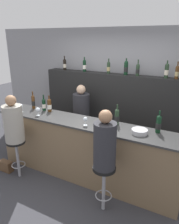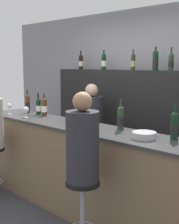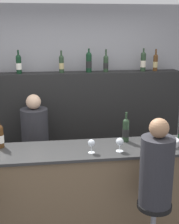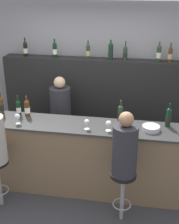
{
  "view_description": "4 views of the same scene",
  "coord_description": "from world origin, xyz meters",
  "px_view_note": "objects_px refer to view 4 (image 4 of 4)",
  "views": [
    {
      "loc": [
        1.71,
        -2.65,
        2.4
      ],
      "look_at": [
        0.09,
        0.32,
        1.23
      ],
      "focal_mm": 35.0,
      "sensor_mm": 36.0,
      "label": 1
    },
    {
      "loc": [
        2.62,
        -2.22,
        1.78
      ],
      "look_at": [
        0.24,
        0.23,
        1.25
      ],
      "focal_mm": 50.0,
      "sensor_mm": 36.0,
      "label": 2
    },
    {
      "loc": [
        -0.29,
        -2.76,
        2.31
      ],
      "look_at": [
        0.1,
        0.18,
        1.49
      ],
      "focal_mm": 50.0,
      "sensor_mm": 36.0,
      "label": 3
    },
    {
      "loc": [
        0.79,
        -3.53,
        2.94
      ],
      "look_at": [
        0.14,
        0.2,
        1.29
      ],
      "focal_mm": 50.0,
      "sensor_mm": 36.0,
      "label": 4
    }
  ],
  "objects_px": {
    "wine_bottle_counter_0": "(1,105)",
    "bar_stool_right": "(123,185)",
    "wine_bottle_backbar_0": "(25,49)",
    "metal_bowl": "(151,128)",
    "wine_bottle_backbar_2": "(88,51)",
    "wine_bottle_backbar_6": "(170,54)",
    "bartender": "(61,123)",
    "wine_glass_3": "(109,124)",
    "wine_bottle_backbar_1": "(55,50)",
    "wine_bottle_counter_2": "(27,108)",
    "wine_glass_2": "(87,122)",
    "wine_bottle_counter_1": "(18,108)",
    "wine_glass_1": "(17,117)",
    "wine_bottle_backbar_3": "(111,51)",
    "guest_seated_right": "(125,148)",
    "wine_bottle_counter_3": "(120,114)",
    "wine_bottle_counter_4": "(168,117)",
    "wine_bottle_backbar_5": "(159,53)",
    "wine_bottle_backbar_4": "(125,53)"
  },
  "relations": [
    {
      "from": "wine_bottle_backbar_1",
      "to": "wine_glass_3",
      "type": "height_order",
      "value": "wine_bottle_backbar_1"
    },
    {
      "from": "wine_bottle_counter_4",
      "to": "wine_bottle_backbar_1",
      "type": "distance_m",
      "value": 2.24
    },
    {
      "from": "wine_bottle_backbar_1",
      "to": "wine_glass_2",
      "type": "bearing_deg",
      "value": -59.83
    },
    {
      "from": "wine_bottle_counter_2",
      "to": "bartender",
      "type": "bearing_deg",
      "value": 61.2
    },
    {
      "from": "wine_bottle_backbar_5",
      "to": "wine_bottle_backbar_4",
      "type": "bearing_deg",
      "value": 180.0
    },
    {
      "from": "wine_bottle_counter_0",
      "to": "bar_stool_right",
      "type": "height_order",
      "value": "wine_bottle_counter_0"
    },
    {
      "from": "wine_bottle_counter_2",
      "to": "wine_glass_3",
      "type": "bearing_deg",
      "value": -12.65
    },
    {
      "from": "wine_bottle_backbar_4",
      "to": "metal_bowl",
      "type": "xyz_separation_m",
      "value": [
        0.45,
        -1.25,
        -0.71
      ]
    },
    {
      "from": "wine_bottle_backbar_4",
      "to": "bar_stool_right",
      "type": "xyz_separation_m",
      "value": [
        0.15,
        -1.78,
        -1.27
      ]
    },
    {
      "from": "wine_bottle_counter_1",
      "to": "wine_bottle_counter_4",
      "type": "height_order",
      "value": "wine_bottle_counter_4"
    },
    {
      "from": "wine_bottle_backbar_2",
      "to": "wine_glass_1",
      "type": "height_order",
      "value": "wine_bottle_backbar_2"
    },
    {
      "from": "wine_glass_1",
      "to": "bar_stool_right",
      "type": "distance_m",
      "value": 1.69
    },
    {
      "from": "wine_bottle_counter_0",
      "to": "wine_glass_1",
      "type": "bearing_deg",
      "value": -37.79
    },
    {
      "from": "wine_bottle_counter_2",
      "to": "guest_seated_right",
      "type": "distance_m",
      "value": 1.63
    },
    {
      "from": "wine_bottle_counter_1",
      "to": "guest_seated_right",
      "type": "bearing_deg",
      "value": -23.59
    },
    {
      "from": "wine_bottle_counter_0",
      "to": "wine_bottle_counter_1",
      "type": "bearing_deg",
      "value": -0.0
    },
    {
      "from": "guest_seated_right",
      "to": "wine_glass_2",
      "type": "bearing_deg",
      "value": 141.67
    },
    {
      "from": "wine_bottle_backbar_2",
      "to": "guest_seated_right",
      "type": "bearing_deg",
      "value": -66.96
    },
    {
      "from": "metal_bowl",
      "to": "wine_bottle_counter_3",
      "type": "bearing_deg",
      "value": 158.24
    },
    {
      "from": "wine_bottle_counter_2",
      "to": "guest_seated_right",
      "type": "bearing_deg",
      "value": -25.46
    },
    {
      "from": "wine_bottle_backbar_0",
      "to": "wine_bottle_backbar_6",
      "type": "xyz_separation_m",
      "value": [
        2.41,
        -0.0,
        -0.0
      ]
    },
    {
      "from": "wine_bottle_backbar_1",
      "to": "wine_glass_2",
      "type": "relative_size",
      "value": 2.19
    },
    {
      "from": "wine_bottle_counter_0",
      "to": "bar_stool_right",
      "type": "relative_size",
      "value": 0.48
    },
    {
      "from": "wine_bottle_counter_0",
      "to": "wine_bottle_backbar_0",
      "type": "bearing_deg",
      "value": 88.93
    },
    {
      "from": "wine_bottle_backbar_3",
      "to": "wine_glass_2",
      "type": "relative_size",
      "value": 2.27
    },
    {
      "from": "wine_bottle_counter_1",
      "to": "wine_bottle_counter_4",
      "type": "xyz_separation_m",
      "value": [
        2.13,
        -0.0,
        0.02
      ]
    },
    {
      "from": "wine_bottle_counter_2",
      "to": "bar_stool_right",
      "type": "distance_m",
      "value": 1.75
    },
    {
      "from": "wine_bottle_counter_1",
      "to": "wine_bottle_backbar_5",
      "type": "xyz_separation_m",
      "value": [
        1.98,
        1.08,
        0.64
      ]
    },
    {
      "from": "wine_bottle_counter_2",
      "to": "metal_bowl",
      "type": "distance_m",
      "value": 1.79
    },
    {
      "from": "wine_bottle_counter_3",
      "to": "guest_seated_right",
      "type": "bearing_deg",
      "value": -80.7
    },
    {
      "from": "wine_bottle_backbar_0",
      "to": "wine_bottle_backbar_6",
      "type": "relative_size",
      "value": 1.02
    },
    {
      "from": "wine_bottle_counter_3",
      "to": "bar_stool_right",
      "type": "distance_m",
      "value": 0.97
    },
    {
      "from": "wine_bottle_backbar_0",
      "to": "metal_bowl",
      "type": "xyz_separation_m",
      "value": [
        2.15,
        -1.25,
        -0.71
      ]
    },
    {
      "from": "wine_glass_1",
      "to": "wine_glass_2",
      "type": "height_order",
      "value": "wine_glass_1"
    },
    {
      "from": "wine_bottle_backbar_3",
      "to": "wine_glass_3",
      "type": "distance_m",
      "value": 1.51
    },
    {
      "from": "wine_bottle_backbar_0",
      "to": "wine_bottle_backbar_2",
      "type": "distance_m",
      "value": 1.08
    },
    {
      "from": "wine_glass_3",
      "to": "wine_bottle_backbar_1",
      "type": "bearing_deg",
      "value": 128.51
    },
    {
      "from": "wine_bottle_counter_0",
      "to": "wine_glass_1",
      "type": "xyz_separation_m",
      "value": [
        0.35,
        -0.27,
        -0.03
      ]
    },
    {
      "from": "wine_bottle_counter_1",
      "to": "wine_bottle_backbar_5",
      "type": "height_order",
      "value": "wine_bottle_backbar_5"
    },
    {
      "from": "wine_bottle_backbar_6",
      "to": "bartender",
      "type": "bearing_deg",
      "value": -164.31
    },
    {
      "from": "wine_bottle_counter_0",
      "to": "wine_bottle_backbar_6",
      "type": "distance_m",
      "value": 2.72
    },
    {
      "from": "wine_glass_1",
      "to": "wine_glass_3",
      "type": "bearing_deg",
      "value": 0.0
    },
    {
      "from": "wine_bottle_backbar_3",
      "to": "wine_bottle_backbar_6",
      "type": "relative_size",
      "value": 1.05
    },
    {
      "from": "wine_bottle_counter_2",
      "to": "bar_stool_right",
      "type": "height_order",
      "value": "wine_bottle_counter_2"
    },
    {
      "from": "wine_bottle_backbar_0",
      "to": "wine_bottle_backbar_1",
      "type": "distance_m",
      "value": 0.52
    },
    {
      "from": "wine_bottle_counter_3",
      "to": "metal_bowl",
      "type": "distance_m",
      "value": 0.47
    },
    {
      "from": "wine_bottle_counter_0",
      "to": "wine_bottle_backbar_2",
      "type": "distance_m",
      "value": 1.66
    },
    {
      "from": "wine_bottle_backbar_0",
      "to": "wine_glass_3",
      "type": "xyz_separation_m",
      "value": [
        1.6,
        -1.36,
        -0.65
      ]
    },
    {
      "from": "wine_bottle_backbar_1",
      "to": "bartender",
      "type": "height_order",
      "value": "wine_bottle_backbar_1"
    },
    {
      "from": "wine_bottle_counter_0",
      "to": "wine_glass_2",
      "type": "bearing_deg",
      "value": -11.67
    }
  ]
}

